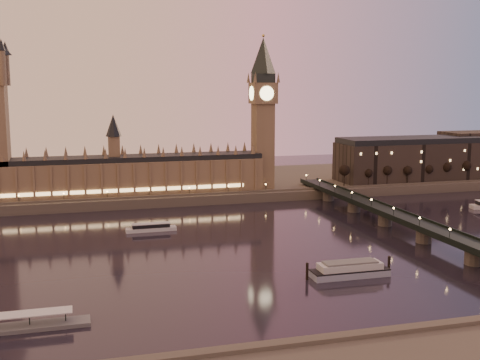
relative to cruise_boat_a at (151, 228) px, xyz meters
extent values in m
plane|color=black|center=(33.38, -40.56, -1.86)|extent=(700.00, 700.00, 0.00)
cube|color=#423D35|center=(63.38, 124.44, 1.14)|extent=(560.00, 130.00, 6.00)
cube|color=brown|center=(-6.62, 80.44, 15.14)|extent=(180.00, 26.00, 22.00)
cube|color=black|center=(-6.62, 80.44, 27.74)|extent=(180.00, 22.00, 3.20)
cube|color=#FFCC7F|center=(-6.62, 66.94, 9.14)|extent=(153.00, 0.25, 2.20)
cube|color=brown|center=(87.38, 80.44, 33.14)|extent=(13.00, 13.00, 58.00)
cube|color=brown|center=(87.38, 80.44, 69.14)|extent=(16.00, 16.00, 14.00)
cylinder|color=#FFEAA5|center=(87.38, 72.26, 69.14)|extent=(9.60, 0.35, 9.60)
cylinder|color=#FFEAA5|center=(79.20, 80.44, 69.14)|extent=(0.35, 9.60, 9.60)
cube|color=black|center=(87.38, 80.44, 79.14)|extent=(13.00, 13.00, 6.00)
cone|color=black|center=(87.38, 80.44, 94.14)|extent=(17.68, 17.68, 24.00)
sphere|color=gold|center=(87.38, 80.44, 107.14)|extent=(2.00, 2.00, 2.00)
cube|color=black|center=(125.38, -40.56, 6.14)|extent=(13.00, 260.00, 2.00)
cube|color=black|center=(119.08, -40.56, 7.64)|extent=(0.60, 260.00, 1.00)
cube|color=black|center=(131.68, -40.56, 7.64)|extent=(0.60, 260.00, 1.00)
cube|color=black|center=(205.38, 86.44, 18.14)|extent=(110.00, 36.00, 28.00)
cube|color=black|center=(205.38, 86.44, 34.14)|extent=(108.00, 34.00, 4.00)
cube|color=black|center=(275.38, 98.44, 21.14)|extent=(60.00, 30.00, 34.00)
cylinder|color=black|center=(144.10, 68.44, 9.10)|extent=(0.70, 0.70, 9.91)
sphere|color=black|center=(144.10, 68.44, 14.28)|extent=(6.61, 6.61, 6.61)
cylinder|color=black|center=(160.25, 68.44, 9.10)|extent=(0.70, 0.70, 9.91)
sphere|color=black|center=(160.25, 68.44, 14.28)|extent=(6.61, 6.61, 6.61)
cylinder|color=black|center=(176.41, 68.44, 9.10)|extent=(0.70, 0.70, 9.91)
sphere|color=black|center=(176.41, 68.44, 14.28)|extent=(6.61, 6.61, 6.61)
cylinder|color=black|center=(192.57, 68.44, 9.10)|extent=(0.70, 0.70, 9.91)
sphere|color=black|center=(192.57, 68.44, 14.28)|extent=(6.61, 6.61, 6.61)
cylinder|color=black|center=(208.73, 68.44, 9.10)|extent=(0.70, 0.70, 9.91)
sphere|color=black|center=(208.73, 68.44, 14.28)|extent=(6.61, 6.61, 6.61)
cylinder|color=black|center=(224.88, 68.44, 9.10)|extent=(0.70, 0.70, 9.91)
sphere|color=black|center=(224.88, 68.44, 14.28)|extent=(6.61, 6.61, 6.61)
cylinder|color=black|center=(241.04, 68.44, 9.10)|extent=(0.70, 0.70, 9.91)
sphere|color=black|center=(241.04, 68.44, 14.28)|extent=(6.61, 6.61, 6.61)
cube|color=silver|center=(0.00, 0.00, -0.89)|extent=(26.37, 5.80, 1.93)
cube|color=black|center=(0.00, 0.00, 1.04)|extent=(19.52, 4.75, 1.93)
cube|color=silver|center=(0.00, 0.00, 2.18)|extent=(20.05, 4.98, 0.35)
cube|color=#8A94B0|center=(67.03, -98.42, -0.56)|extent=(31.93, 9.26, 2.59)
cube|color=black|center=(67.03, -98.42, 0.98)|extent=(31.93, 9.26, 0.50)
cube|color=silver|center=(67.03, -98.42, 2.52)|extent=(25.95, 8.21, 2.59)
cube|color=#595B5E|center=(67.03, -98.42, 4.16)|extent=(21.96, 7.18, 0.70)
cylinder|color=black|center=(49.12, -97.25, 1.53)|extent=(1.09, 1.09, 6.77)
cylinder|color=black|center=(84.94, -97.59, 1.53)|extent=(1.09, 1.09, 6.77)
cube|color=#595B5E|center=(-57.77, -119.22, -1.20)|extent=(45.88, 7.65, 1.31)
cube|color=silver|center=(-58.86, -119.22, 3.11)|extent=(37.14, 6.55, 0.33)
camera|label=1|loc=(-37.91, -310.39, 73.66)|focal=45.00mm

